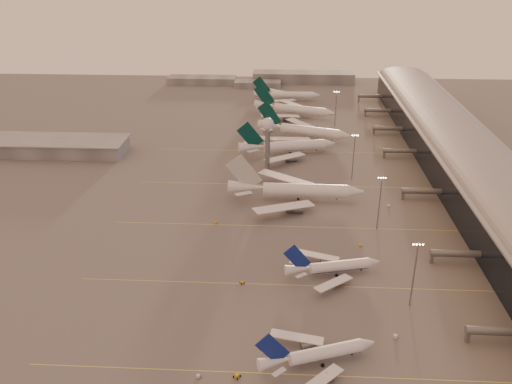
{
  "coord_description": "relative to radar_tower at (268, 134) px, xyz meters",
  "views": [
    {
      "loc": [
        13.49,
        -155.22,
        112.8
      ],
      "look_at": [
        1.57,
        67.38,
        10.63
      ],
      "focal_mm": 38.0,
      "sensor_mm": 36.0,
      "label": 1
    }
  ],
  "objects": [
    {
      "name": "hangar",
      "position": [
        -125.0,
        20.0,
        -16.63
      ],
      "size": [
        82.0,
        27.0,
        8.5
      ],
      "color": "slate",
      "rests_on": "ground"
    },
    {
      "name": "mast_a",
      "position": [
        53.0,
        -120.0,
        -7.21
      ],
      "size": [
        3.6,
        0.56,
        25.0
      ],
      "color": "slate",
      "rests_on": "ground"
    },
    {
      "name": "mast_d",
      "position": [
        43.0,
        80.0,
        -7.21
      ],
      "size": [
        3.6,
        0.56,
        25.0
      ],
      "color": "slate",
      "rests_on": "ground"
    },
    {
      "name": "gsv_tug_mid",
      "position": [
        -5.44,
        -110.11,
        -20.5
      ],
      "size": [
        3.3,
        3.55,
        0.87
      ],
      "color": "gold",
      "rests_on": "ground"
    },
    {
      "name": "gsv_tug_near",
      "position": [
        -3.3,
        -157.12,
        -20.39
      ],
      "size": [
        3.99,
        4.41,
        1.08
      ],
      "color": "gold",
      "rests_on": "ground"
    },
    {
      "name": "gsv_truck_d",
      "position": [
        -14.12,
        12.6,
        -19.92
      ],
      "size": [
        2.63,
        5.22,
        2.01
      ],
      "color": "silver",
      "rests_on": "ground"
    },
    {
      "name": "ground",
      "position": [
        -5.0,
        -120.0,
        -20.95
      ],
      "size": [
        700.0,
        700.0,
        0.0
      ],
      "primitive_type": "plane",
      "color": "#595656",
      "rests_on": "ground"
    },
    {
      "name": "narrowbody_mid",
      "position": [
        28.01,
        -102.39,
        -17.97
      ],
      "size": [
        37.03,
        29.2,
        14.71
      ],
      "color": "silver",
      "rests_on": "ground"
    },
    {
      "name": "greentail_b",
      "position": [
        21.3,
        53.38,
        -16.98
      ],
      "size": [
        59.67,
        47.41,
        22.48
      ],
      "color": "silver",
      "rests_on": "ground"
    },
    {
      "name": "widebody_white",
      "position": [
        15.21,
        -38.46,
        -16.92
      ],
      "size": [
        66.06,
        52.92,
        23.23
      ],
      "color": "silver",
      "rests_on": "ground"
    },
    {
      "name": "gsv_truck_b",
      "position": [
        41.36,
        -80.71,
        -19.87
      ],
      "size": [
        5.42,
        2.43,
        2.12
      ],
      "color": "gold",
      "rests_on": "ground"
    },
    {
      "name": "gsv_catering_a",
      "position": [
        45.27,
        -137.32,
        -18.7
      ],
      "size": [
        5.8,
        3.32,
        4.49
      ],
      "color": "silver",
      "rests_on": "ground"
    },
    {
      "name": "mast_b",
      "position": [
        50.0,
        -65.0,
        -7.21
      ],
      "size": [
        3.6,
        0.56,
        25.0
      ],
      "color": "slate",
      "rests_on": "ground"
    },
    {
      "name": "gsv_catering_b",
      "position": [
        58.89,
        -43.03,
        -18.91
      ],
      "size": [
        5.2,
        2.86,
        4.07
      ],
      "color": "silver",
      "rests_on": "ground"
    },
    {
      "name": "greentail_d",
      "position": [
        10.55,
        144.95,
        -17.54
      ],
      "size": [
        53.11,
        42.93,
        19.3
      ],
      "color": "silver",
      "rests_on": "ground"
    },
    {
      "name": "gsv_truck_a",
      "position": [
        -13.94,
        -157.76,
        -19.87
      ],
      "size": [
        5.28,
        2.05,
        2.12
      ],
      "color": "silver",
      "rests_on": "ground"
    },
    {
      "name": "terminal",
      "position": [
        102.88,
        -9.91,
        -10.43
      ],
      "size": [
        57.0,
        362.0,
        23.04
      ],
      "color": "black",
      "rests_on": "ground"
    },
    {
      "name": "distant_horizon",
      "position": [
        -2.38,
        205.14,
        -17.06
      ],
      "size": [
        165.0,
        37.5,
        9.0
      ],
      "color": "slate",
      "rests_on": "ground"
    },
    {
      "name": "gsv_tug_far",
      "position": [
        10.38,
        -11.27,
        -20.41
      ],
      "size": [
        4.27,
        4.0,
        1.05
      ],
      "color": "silver",
      "rests_on": "ground"
    },
    {
      "name": "radar_tower",
      "position": [
        0.0,
        0.0,
        0.0
      ],
      "size": [
        6.4,
        6.4,
        31.1
      ],
      "color": "slate",
      "rests_on": "ground"
    },
    {
      "name": "narrowbody_near",
      "position": [
        19.9,
        -150.2,
        -17.98
      ],
      "size": [
        36.04,
        28.26,
        14.66
      ],
      "color": "silver",
      "rests_on": "ground"
    },
    {
      "name": "greentail_a",
      "position": [
        11.19,
        24.77,
        -17.17
      ],
      "size": [
        58.13,
        46.45,
        21.4
      ],
      "color": "silver",
      "rests_on": "ground"
    },
    {
      "name": "greentail_c",
      "position": [
        15.79,
        102.06,
        -17.03
      ],
      "size": [
        58.84,
        46.74,
        22.21
      ],
      "color": "silver",
      "rests_on": "ground"
    },
    {
      "name": "taxiway_markings",
      "position": [
        25.0,
        -64.0,
        -20.94
      ],
      "size": [
        180.0,
        185.25,
        0.02
      ],
      "color": "#DFD54E",
      "rests_on": "ground"
    },
    {
      "name": "gsv_truck_c",
      "position": [
        -20.52,
        -63.97,
        -19.93
      ],
      "size": [
        4.53,
        4.89,
        1.99
      ],
      "color": "gold",
      "rests_on": "ground"
    },
    {
      "name": "mast_c",
      "position": [
        45.0,
        -10.0,
        -7.21
      ],
      "size": [
        3.6,
        0.56,
        25.0
      ],
      "color": "slate",
      "rests_on": "ground"
    }
  ]
}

